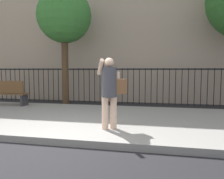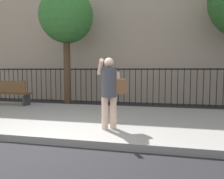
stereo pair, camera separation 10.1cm
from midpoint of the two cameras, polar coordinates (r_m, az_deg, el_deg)
ground_plane at (r=4.84m, az=-13.78°, el=-13.45°), size 60.00×60.00×0.00m
sidewalk at (r=6.79m, az=-5.31°, el=-7.36°), size 28.00×4.40×0.15m
building_facade at (r=13.14m, az=3.71°, el=18.56°), size 28.00×4.00×9.24m
iron_fence at (r=10.22m, az=1.21°, el=2.13°), size 12.03×0.04×1.60m
pedestrian_on_phone at (r=5.22m, az=0.10°, el=0.36°), size 0.72×0.55×1.64m
street_bench at (r=9.70m, az=-24.10°, el=-0.64°), size 1.60×0.45×0.95m
street_tree_mid at (r=10.14m, az=-11.07°, el=17.39°), size 2.26×2.26×4.90m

